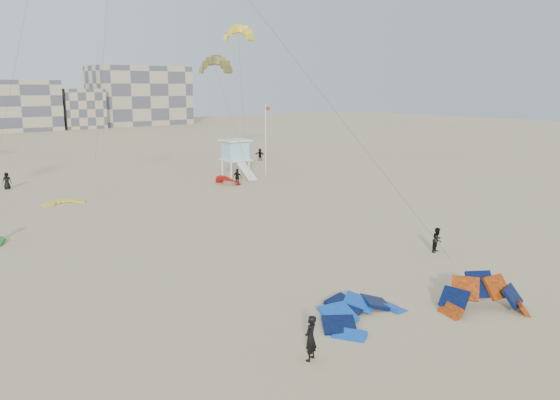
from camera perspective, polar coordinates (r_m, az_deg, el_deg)
ground at (r=23.02m, az=6.03°, el=-14.86°), size 320.00×320.00×0.00m
kite_ground_blue at (r=25.52m, az=8.67°, el=-12.17°), size 5.88×6.07×2.56m
kite_ground_orange at (r=27.72m, az=20.54°, el=-10.83°), size 5.79×5.76×4.24m
kite_ground_red_far at (r=59.47m, az=-5.52°, el=1.68°), size 3.82×3.72×2.85m
kite_ground_yellow at (r=52.95m, az=-21.66°, el=-0.34°), size 3.44×3.61×0.63m
kitesurfer_main at (r=21.45m, az=3.21°, el=-14.20°), size 0.78×0.66×1.81m
kitesurfer_b at (r=36.02m, az=16.12°, el=-4.03°), size 0.89×0.77×1.59m
kitesurfer_d at (r=58.36m, az=-4.48°, el=2.40°), size 0.89×1.13×1.79m
kitesurfer_e at (r=62.62m, az=-26.64°, el=1.80°), size 0.91×0.65×1.75m
kitesurfer_f at (r=78.35m, az=-2.11°, el=4.78°), size 1.07×1.69×1.74m
kite_fly_olive at (r=61.52m, az=-6.82°, el=13.69°), size 5.07×9.97×12.93m
kite_fly_yellow at (r=73.45m, az=-4.40°, el=16.86°), size 5.94×6.04×17.41m
lifeguard_tower_near at (r=64.20m, az=-4.66°, el=4.37°), size 3.38×6.09×4.33m
flagpole at (r=64.99m, az=-1.50°, el=6.48°), size 0.68×0.10×8.38m
condo_east at (r=160.26m, az=-14.45°, el=10.50°), size 26.00×14.00×16.00m
condo_fill_right at (r=150.17m, az=-20.13°, el=8.96°), size 10.00×10.00×10.00m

